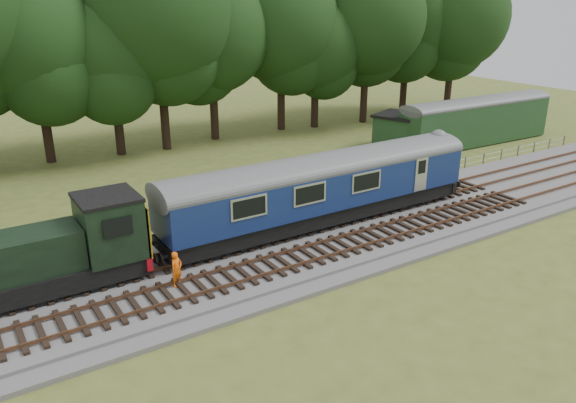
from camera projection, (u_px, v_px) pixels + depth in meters
ground at (254, 260)px, 26.85m from camera, size 120.00×120.00×0.00m
ballast at (254, 257)px, 26.79m from camera, size 70.00×7.00×0.35m
track_north at (240, 242)px, 27.81m from camera, size 67.20×2.40×0.21m
track_south at (271, 265)px, 25.44m from camera, size 67.20×2.40×0.21m
fence at (213, 229)px, 30.40m from camera, size 64.00×0.12×1.00m
tree_line at (117, 156)px, 44.21m from camera, size 70.00×8.00×18.00m
dmu_railcar at (323, 183)px, 29.59m from camera, size 18.05×2.86×3.88m
shunter_loco at (45, 256)px, 22.76m from camera, size 8.91×2.60×3.38m
worker at (177, 269)px, 23.54m from camera, size 0.68×0.58×1.57m
parked_coach at (477, 118)px, 47.01m from camera, size 15.18×3.09×3.86m
shed at (398, 131)px, 45.82m from camera, size 4.49×4.49×2.85m
caravan at (514, 114)px, 53.55m from camera, size 5.24×3.22×2.39m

